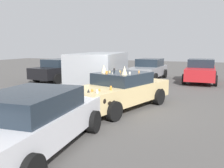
{
  "coord_description": "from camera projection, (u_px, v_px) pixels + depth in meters",
  "views": [
    {
      "loc": [
        -8.51,
        -3.09,
        2.32
      ],
      "look_at": [
        0.0,
        0.3,
        0.9
      ],
      "focal_mm": 39.11,
      "sensor_mm": 36.0,
      "label": 1
    }
  ],
  "objects": [
    {
      "name": "ground_plane",
      "position": [
        119.0,
        108.0,
        9.3
      ],
      "size": [
        60.0,
        60.0,
        0.0
      ],
      "primitive_type": "plane",
      "color": "#514F4C"
    },
    {
      "name": "art_car_decorated",
      "position": [
        120.0,
        90.0,
        9.22
      ],
      "size": [
        4.9,
        3.09,
        1.64
      ],
      "rotation": [
        0.0,
        0.0,
        2.83
      ],
      "color": "#D8BC7F",
      "rests_on": "ground"
    },
    {
      "name": "parked_van_near_left",
      "position": [
        101.0,
        69.0,
        12.95
      ],
      "size": [
        5.48,
        2.95,
        1.97
      ],
      "rotation": [
        0.0,
        0.0,
        0.15
      ],
      "color": "#9EA3A8",
      "rests_on": "ground"
    },
    {
      "name": "parked_sedan_behind_right",
      "position": [
        61.0,
        70.0,
        16.61
      ],
      "size": [
        4.59,
        2.39,
        1.46
      ],
      "rotation": [
        0.0,
        0.0,
        -0.13
      ],
      "color": "black",
      "rests_on": "ground"
    },
    {
      "name": "parked_sedan_behind_left",
      "position": [
        201.0,
        71.0,
        15.67
      ],
      "size": [
        3.97,
        1.98,
        1.5
      ],
      "rotation": [
        0.0,
        0.0,
        3.14
      ],
      "color": "red",
      "rests_on": "ground"
    },
    {
      "name": "parked_sedan_far_left",
      "position": [
        33.0,
        120.0,
        5.47
      ],
      "size": [
        4.62,
        2.28,
        1.35
      ],
      "rotation": [
        0.0,
        0.0,
        0.08
      ],
      "color": "silver",
      "rests_on": "ground"
    },
    {
      "name": "parked_sedan_row_back_far",
      "position": [
        148.0,
        69.0,
        17.18
      ],
      "size": [
        4.48,
        2.17,
        1.44
      ],
      "rotation": [
        0.0,
        0.0,
        3.09
      ],
      "color": "gray",
      "rests_on": "ground"
    }
  ]
}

